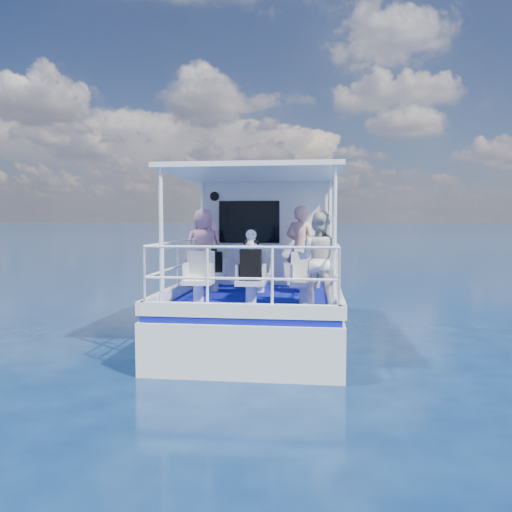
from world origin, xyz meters
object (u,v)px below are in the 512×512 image
(backpack_center, at_px, (251,265))
(passenger_port_fwd, at_px, (204,248))
(panda, at_px, (251,239))
(passenger_stbd_aft, at_px, (319,260))

(backpack_center, bearing_deg, passenger_port_fwd, 121.98)
(passenger_port_fwd, bearing_deg, panda, 108.23)
(passenger_port_fwd, height_order, panda, passenger_port_fwd)
(passenger_port_fwd, height_order, passenger_stbd_aft, passenger_port_fwd)
(passenger_stbd_aft, distance_m, backpack_center, 1.19)
(backpack_center, height_order, panda, panda)
(passenger_stbd_aft, xyz_separation_m, panda, (-1.12, 0.36, 0.31))
(passenger_port_fwd, bearing_deg, backpack_center, 108.03)
(panda, bearing_deg, backpack_center, 177.20)
(backpack_center, bearing_deg, passenger_stbd_aft, -17.95)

